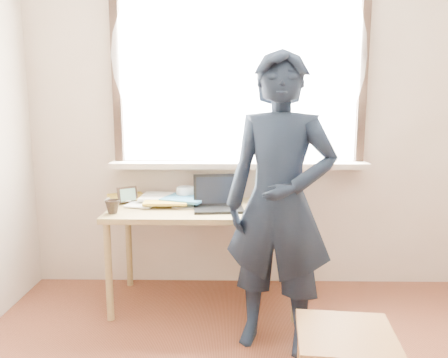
{
  "coord_description": "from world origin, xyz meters",
  "views": [
    {
      "loc": [
        -0.25,
        -1.23,
        1.37
      ],
      "look_at": [
        -0.29,
        0.95,
        0.99
      ],
      "focal_mm": 35.0,
      "sensor_mm": 36.0,
      "label": 1
    }
  ],
  "objects_px": {
    "laptop": "(218,201)",
    "person": "(279,204)",
    "work_chair": "(346,346)",
    "desk": "(204,217)",
    "mug_white": "(185,194)",
    "mug_dark": "(112,207)"
  },
  "relations": [
    {
      "from": "mug_white",
      "to": "laptop",
      "type": "bearing_deg",
      "value": -43.5
    },
    {
      "from": "work_chair",
      "to": "person",
      "type": "relative_size",
      "value": 0.27
    },
    {
      "from": "mug_white",
      "to": "work_chair",
      "type": "bearing_deg",
      "value": -58.69
    },
    {
      "from": "mug_white",
      "to": "mug_dark",
      "type": "distance_m",
      "value": 0.56
    },
    {
      "from": "mug_dark",
      "to": "person",
      "type": "xyz_separation_m",
      "value": [
        1.02,
        -0.36,
        0.1
      ]
    },
    {
      "from": "laptop",
      "to": "work_chair",
      "type": "distance_m",
      "value": 1.31
    },
    {
      "from": "desk",
      "to": "laptop",
      "type": "bearing_deg",
      "value": -19.57
    },
    {
      "from": "laptop",
      "to": "person",
      "type": "xyz_separation_m",
      "value": [
        0.35,
        -0.5,
        0.09
      ]
    },
    {
      "from": "mug_dark",
      "to": "person",
      "type": "bearing_deg",
      "value": -19.3
    },
    {
      "from": "laptop",
      "to": "work_chair",
      "type": "bearing_deg",
      "value": -62.67
    },
    {
      "from": "laptop",
      "to": "mug_white",
      "type": "bearing_deg",
      "value": 136.5
    },
    {
      "from": "desk",
      "to": "laptop",
      "type": "distance_m",
      "value": 0.16
    },
    {
      "from": "desk",
      "to": "laptop",
      "type": "xyz_separation_m",
      "value": [
        0.09,
        -0.03,
        0.12
      ]
    },
    {
      "from": "mug_white",
      "to": "person",
      "type": "relative_size",
      "value": 0.08
    },
    {
      "from": "desk",
      "to": "person",
      "type": "relative_size",
      "value": 0.77
    },
    {
      "from": "mug_white",
      "to": "person",
      "type": "height_order",
      "value": "person"
    },
    {
      "from": "work_chair",
      "to": "mug_white",
      "type": "bearing_deg",
      "value": 121.31
    },
    {
      "from": "mug_dark",
      "to": "work_chair",
      "type": "relative_size",
      "value": 0.21
    },
    {
      "from": "desk",
      "to": "mug_white",
      "type": "distance_m",
      "value": 0.27
    },
    {
      "from": "work_chair",
      "to": "person",
      "type": "distance_m",
      "value": 0.81
    },
    {
      "from": "desk",
      "to": "mug_white",
      "type": "xyz_separation_m",
      "value": [
        -0.15,
        0.2,
        0.12
      ]
    },
    {
      "from": "desk",
      "to": "mug_dark",
      "type": "bearing_deg",
      "value": -162.99
    }
  ]
}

